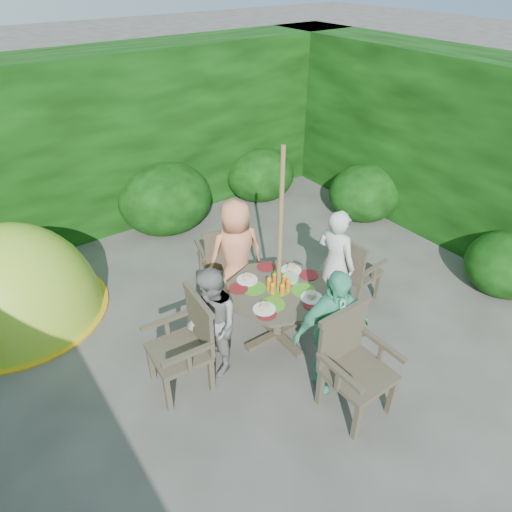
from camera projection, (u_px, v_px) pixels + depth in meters
ground at (264, 371)px, 4.66m from camera, size 60.00×60.00×0.00m
hedge_enclosure at (191, 213)px, 4.86m from camera, size 9.00×9.00×2.50m
patio_table at (278, 297)px, 4.79m from camera, size 1.13×1.13×0.78m
parasol_pole at (280, 253)px, 4.48m from camera, size 0.04×0.04×2.20m
garden_chair_right at (353, 269)px, 5.36m from camera, size 0.52×0.57×0.87m
garden_chair_left at (186, 343)px, 4.28m from camera, size 0.55×0.61×0.95m
garden_chair_back at (222, 256)px, 5.58m from camera, size 0.63×0.59×0.88m
garden_chair_front at (353, 362)px, 4.06m from camera, size 0.60×0.53×0.99m
child_right at (335, 263)px, 5.11m from camera, size 0.40×0.53×1.32m
child_left at (212, 323)px, 4.38m from camera, size 0.56×0.66×1.19m
child_back at (236, 253)px, 5.27m from camera, size 0.74×0.57×1.34m
child_front at (332, 332)px, 4.18m from camera, size 0.84×0.50×1.34m
dome_tent at (23, 314)px, 5.40m from camera, size 2.05×2.05×2.25m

